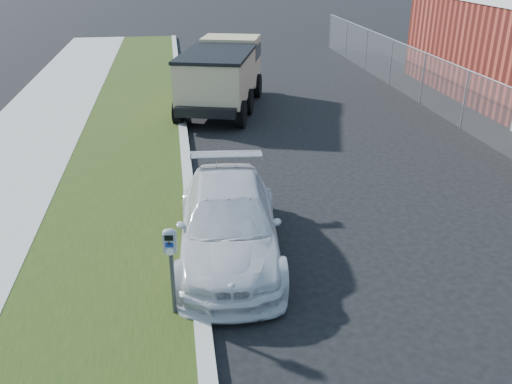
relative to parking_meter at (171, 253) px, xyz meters
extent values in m
plane|color=black|center=(2.99, 1.27, -1.16)|extent=(120.00, 120.00, 0.00)
cube|color=gray|center=(0.39, 3.27, -1.09)|extent=(0.25, 50.00, 0.15)
cube|color=#1E350E|center=(-1.21, 3.27, -1.10)|extent=(3.00, 50.00, 0.13)
plane|color=slate|center=(8.99, 8.27, -0.26)|extent=(0.00, 30.00, 30.00)
cylinder|color=#90959D|center=(8.99, 8.27, 0.64)|extent=(0.04, 30.00, 0.04)
cylinder|color=#90959D|center=(8.99, 8.27, -0.26)|extent=(0.06, 0.06, 1.80)
cylinder|color=#90959D|center=(8.99, 11.27, -0.26)|extent=(0.06, 0.06, 1.80)
cylinder|color=#90959D|center=(8.99, 14.27, -0.26)|extent=(0.06, 0.06, 1.80)
cylinder|color=#90959D|center=(8.99, 17.27, -0.26)|extent=(0.06, 0.06, 1.80)
cylinder|color=#90959D|center=(8.99, 20.27, -0.26)|extent=(0.06, 0.06, 1.80)
cylinder|color=#90959D|center=(8.99, 23.27, -0.26)|extent=(0.06, 0.06, 1.80)
cube|color=silver|center=(10.47, 9.27, 2.44)|extent=(0.06, 14.00, 0.30)
cylinder|color=#3F4247|center=(0.00, 0.00, -0.51)|extent=(0.07, 0.07, 1.03)
cube|color=gray|center=(0.00, 0.00, 0.18)|extent=(0.20, 0.15, 0.31)
ellipsoid|color=gray|center=(0.00, 0.00, 0.33)|extent=(0.21, 0.15, 0.12)
cube|color=black|center=(-0.01, -0.07, 0.28)|extent=(0.12, 0.03, 0.08)
cube|color=navy|center=(-0.01, -0.06, 0.17)|extent=(0.11, 0.02, 0.07)
cylinder|color=silver|center=(-0.01, -0.06, 0.06)|extent=(0.11, 0.02, 0.11)
cube|color=#3F4247|center=(-0.01, -0.06, 0.20)|extent=(0.04, 0.01, 0.05)
imported|color=silver|center=(1.01, 1.80, -0.52)|extent=(2.16, 4.56, 1.28)
cube|color=black|center=(1.82, 11.56, -0.54)|extent=(3.35, 5.79, 0.30)
cube|color=tan|center=(2.38, 13.45, 0.16)|extent=(2.36, 2.04, 1.71)
cube|color=black|center=(2.38, 13.45, 0.51)|extent=(2.39, 2.07, 0.51)
cube|color=tan|center=(1.63, 10.91, 0.16)|extent=(2.98, 4.03, 1.37)
cube|color=black|center=(1.63, 10.91, 0.88)|extent=(3.09, 4.14, 0.10)
cube|color=black|center=(2.61, 14.23, -0.61)|extent=(2.01, 0.70, 0.26)
cylinder|color=black|center=(1.41, 13.65, -0.73)|extent=(0.50, 0.90, 0.86)
cylinder|color=black|center=(3.30, 13.09, -0.73)|extent=(0.50, 0.90, 0.86)
cylinder|color=black|center=(0.76, 11.43, -0.73)|extent=(0.50, 0.90, 0.86)
cylinder|color=black|center=(2.65, 10.88, -0.73)|extent=(0.50, 0.90, 0.86)
cylinder|color=black|center=(0.32, 9.95, -0.73)|extent=(0.50, 0.90, 0.86)
cylinder|color=black|center=(2.21, 9.40, -0.73)|extent=(0.50, 0.90, 0.86)
camera|label=1|loc=(0.19, -6.83, 4.01)|focal=38.00mm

